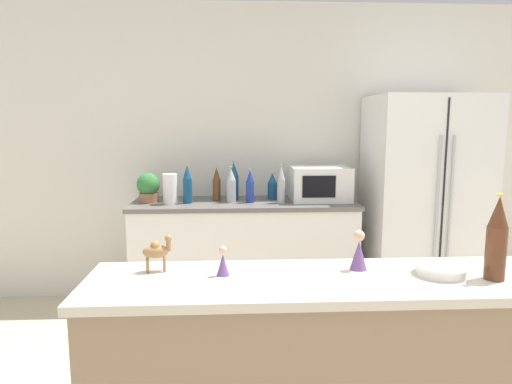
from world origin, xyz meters
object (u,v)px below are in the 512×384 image
potted_plant (148,187)px  paper_towel_roll (170,189)px  back_bottle_1 (234,181)px  wise_man_figurine_crimson (359,253)px  wise_man_figurine_blue (223,263)px  back_bottle_0 (272,187)px  back_bottle_6 (187,185)px  camel_figurine (157,250)px  back_bottle_5 (217,184)px  wine_bottle (497,239)px  fruit_bowl (441,269)px  back_bottle_2 (250,187)px  back_bottle_4 (281,185)px  refrigerator (423,204)px  microwave (320,184)px  back_bottle_3 (231,185)px

potted_plant → paper_towel_roll: (0.19, -0.09, -0.00)m
back_bottle_1 → wise_man_figurine_crimson: 2.10m
paper_towel_roll → wise_man_figurine_blue: size_ratio=2.05×
back_bottle_0 → back_bottle_6: size_ratio=0.73×
potted_plant → camel_figurine: 1.98m
wise_man_figurine_crimson → wise_man_figurine_blue: bearing=-175.1°
camel_figurine → back_bottle_5: bearing=85.1°
back_bottle_6 → wine_bottle: (1.34, -2.05, 0.06)m
back_bottle_0 → wine_bottle: size_ratio=0.70×
back_bottle_6 → fruit_bowl: 2.30m
potted_plant → back_bottle_2: 0.83m
camel_figurine → wise_man_figurine_blue: bearing=-13.6°
potted_plant → back_bottle_2: (0.83, -0.06, 0.01)m
back_bottle_6 → back_bottle_4: bearing=-2.5°
back_bottle_1 → wine_bottle: (0.97, -2.19, 0.05)m
back_bottle_0 → camel_figurine: size_ratio=1.57×
refrigerator → paper_towel_roll: size_ratio=7.34×
back_bottle_6 → wise_man_figurine_blue: back_bottle_6 is taller
back_bottle_2 → back_bottle_6: 0.50m
refrigerator → potted_plant: (-2.26, 0.07, 0.14)m
back_bottle_0 → back_bottle_6: 0.71m
back_bottle_0 → wise_man_figurine_crimson: (0.17, -2.05, 0.01)m
back_bottle_2 → wise_man_figurine_blue: 1.96m
wine_bottle → camel_figurine: size_ratio=2.23×
microwave → wise_man_figurine_blue: 2.16m
potted_plant → wise_man_figurine_blue: potted_plant is taller
potted_plant → wise_man_figurine_crimson: size_ratio=1.49×
back_bottle_6 → wise_man_figurine_crimson: bearing=-65.6°
back_bottle_1 → camel_figurine: 2.05m
potted_plant → wine_bottle: wine_bottle is taller
wise_man_figurine_blue → refrigerator: bearing=50.2°
potted_plant → back_bottle_5: bearing=3.9°
back_bottle_1 → wise_man_figurine_crimson: size_ratio=2.04×
fruit_bowl → wise_man_figurine_blue: size_ratio=1.71×
paper_towel_roll → wise_man_figurine_crimson: 2.13m
back_bottle_4 → wise_man_figurine_blue: bearing=-102.6°
fruit_bowl → camel_figurine: 1.11m
refrigerator → camel_figurine: bearing=-135.0°
back_bottle_1 → microwave: bearing=-5.3°
back_bottle_4 → fruit_bowl: (0.41, -1.95, -0.07)m
paper_towel_roll → back_bottle_6: (0.14, 0.03, 0.03)m
paper_towel_roll → camel_figurine: paper_towel_roll is taller
paper_towel_roll → back_bottle_1: back_bottle_1 is taller
back_bottle_4 → back_bottle_1: bearing=155.7°
fruit_bowl → camel_figurine: camel_figurine is taller
wine_bottle → back_bottle_3: bearing=115.5°
back_bottle_3 → wise_man_figurine_crimson: (0.51, -1.93, -0.02)m
back_bottle_1 → back_bottle_5: back_bottle_1 is taller
back_bottle_2 → wise_man_figurine_crimson: (0.36, -1.91, -0.01)m
camel_figurine → wise_man_figurine_crimson: bearing=-1.2°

